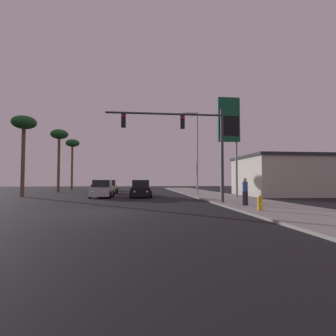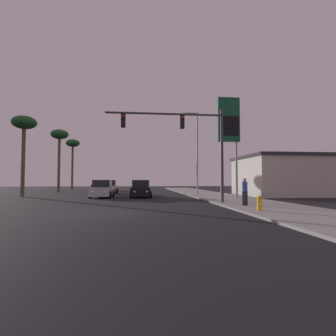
{
  "view_description": "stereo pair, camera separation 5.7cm",
  "coord_description": "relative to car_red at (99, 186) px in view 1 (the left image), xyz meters",
  "views": [
    {
      "loc": [
        1.82,
        -13.6,
        1.64
      ],
      "look_at": [
        4.66,
        12.28,
        2.87
      ],
      "focal_mm": 28.0,
      "sensor_mm": 36.0,
      "label": 1
    },
    {
      "loc": [
        1.88,
        -13.6,
        1.64
      ],
      "look_at": [
        4.66,
        12.28,
        2.87
      ],
      "focal_mm": 28.0,
      "sensor_mm": 36.0,
      "label": 2
    }
  ],
  "objects": [
    {
      "name": "palm_tree_mid",
      "position": [
        -4.39,
        -6.96,
        6.81
      ],
      "size": [
        2.4,
        2.4,
        8.73
      ],
      "color": "brown",
      "rests_on": "ground"
    },
    {
      "name": "fire_hydrant",
      "position": [
        12.82,
        -31.83,
        -0.27
      ],
      "size": [
        0.24,
        0.34,
        0.76
      ],
      "color": "gold",
      "rests_on": "sidewalk_right"
    },
    {
      "name": "sidewalk_right",
      "position": [
        14.42,
        -20.96,
        -0.7
      ],
      "size": [
        5.0,
        60.0,
        0.12
      ],
      "color": "gray",
      "rests_on": "ground"
    },
    {
      "name": "palm_tree_near",
      "position": [
        -4.88,
        -16.96,
        6.31
      ],
      "size": [
        2.4,
        2.4,
        8.16
      ],
      "color": "brown",
      "rests_on": "ground"
    },
    {
      "name": "gas_station_sign",
      "position": [
        14.72,
        -21.9,
        5.86
      ],
      "size": [
        2.0,
        0.42,
        9.0
      ],
      "color": "#99999E",
      "rests_on": "sidewalk_right"
    },
    {
      "name": "palm_tree_far",
      "position": [
        -5.07,
        3.04,
        6.97
      ],
      "size": [
        2.4,
        2.4,
        8.9
      ],
      "color": "brown",
      "rests_on": "ground"
    },
    {
      "name": "ground_plane",
      "position": [
        4.92,
        -30.96,
        -0.76
      ],
      "size": [
        120.0,
        120.0,
        0.0
      ],
      "primitive_type": "plane",
      "color": "black"
    },
    {
      "name": "traffic_light_mast",
      "position": [
        10.13,
        -26.83,
        4.01
      ],
      "size": [
        8.16,
        0.36,
        6.5
      ],
      "color": "#38383D",
      "rests_on": "sidewalk_right"
    },
    {
      "name": "car_silver",
      "position": [
        3.18,
        -18.66,
        0.0
      ],
      "size": [
        2.04,
        4.32,
        1.68
      ],
      "rotation": [
        0.0,
        0.0,
        3.13
      ],
      "color": "#B7B7BC",
      "rests_on": "ground"
    },
    {
      "name": "car_black",
      "position": [
        6.88,
        -18.82,
        0.0
      ],
      "size": [
        2.04,
        4.33,
        1.68
      ],
      "rotation": [
        0.0,
        0.0,
        3.12
      ],
      "color": "black",
      "rests_on": "ground"
    },
    {
      "name": "car_red",
      "position": [
        0.0,
        0.0,
        0.0
      ],
      "size": [
        2.04,
        4.31,
        1.68
      ],
      "rotation": [
        0.0,
        0.0,
        3.15
      ],
      "color": "maroon",
      "rests_on": "ground"
    },
    {
      "name": "building_gas_station",
      "position": [
        22.92,
        -17.66,
        1.4
      ],
      "size": [
        10.3,
        8.3,
        4.3
      ],
      "color": "beige",
      "rests_on": "ground"
    },
    {
      "name": "pedestrian_on_sidewalk",
      "position": [
        13.17,
        -29.15,
        0.27
      ],
      "size": [
        0.34,
        0.32,
        1.67
      ],
      "color": "#23232D",
      "rests_on": "sidewalk_right"
    },
    {
      "name": "car_tan",
      "position": [
        2.94,
        -11.16,
        0.0
      ],
      "size": [
        2.04,
        4.33,
        1.68
      ],
      "rotation": [
        0.0,
        0.0,
        3.17
      ],
      "color": "tan",
      "rests_on": "ground"
    },
    {
      "name": "street_lamp",
      "position": [
        12.83,
        -16.82,
        4.36
      ],
      "size": [
        1.74,
        0.24,
        9.0
      ],
      "color": "#99999E",
      "rests_on": "sidewalk_right"
    }
  ]
}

